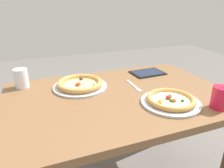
% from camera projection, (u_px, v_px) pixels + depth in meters
% --- Properties ---
extents(dining_table, '(1.30, 0.87, 0.75)m').
position_uv_depth(dining_table, '(119.00, 110.00, 1.26)').
color(dining_table, brown).
rests_on(dining_table, ground).
extents(pizza_near, '(0.32, 0.32, 0.04)m').
position_uv_depth(pizza_near, '(171.00, 100.00, 1.11)').
color(pizza_near, '#B7B7BC').
rests_on(pizza_near, dining_table).
extents(pizza_far, '(0.34, 0.34, 0.04)m').
position_uv_depth(pizza_far, '(80.00, 84.00, 1.31)').
color(pizza_far, '#B7B7BC').
rests_on(pizza_far, dining_table).
extents(drink_cup_colored, '(0.09, 0.09, 0.21)m').
position_uv_depth(drink_cup_colored, '(220.00, 97.00, 1.05)').
color(drink_cup_colored, red).
rests_on(drink_cup_colored, dining_table).
extents(water_cup_clear, '(0.08, 0.08, 0.12)m').
position_uv_depth(water_cup_clear, '(21.00, 78.00, 1.30)').
color(water_cup_clear, silver).
rests_on(water_cup_clear, dining_table).
extents(fork, '(0.02, 0.20, 0.00)m').
position_uv_depth(fork, '(134.00, 86.00, 1.33)').
color(fork, silver).
rests_on(fork, dining_table).
extents(tablet, '(0.25, 0.18, 0.01)m').
position_uv_depth(tablet, '(148.00, 73.00, 1.57)').
color(tablet, black).
rests_on(tablet, dining_table).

